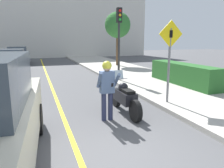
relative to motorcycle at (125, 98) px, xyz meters
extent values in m
plane|color=#4C4C4F|center=(-1.31, -2.49, -0.51)|extent=(80.00, 80.00, 0.00)
cube|color=#ADA89E|center=(3.49, 1.51, -0.44)|extent=(4.40, 44.00, 0.14)
cube|color=yellow|center=(-1.91, 3.51, -0.51)|extent=(0.12, 36.00, 0.01)
cube|color=beige|center=(-1.31, 23.51, 4.29)|extent=(28.00, 1.20, 9.60)
cylinder|color=black|center=(0.00, -0.80, -0.19)|extent=(0.14, 0.64, 0.64)
cylinder|color=black|center=(0.00, 0.78, -0.19)|extent=(0.14, 0.64, 0.64)
cube|color=black|center=(0.00, -0.01, 0.04)|extent=(0.40, 1.08, 0.36)
sphere|color=black|center=(0.00, 0.14, 0.30)|extent=(0.32, 0.32, 0.32)
cube|color=black|center=(0.00, -0.26, 0.26)|extent=(0.28, 0.48, 0.10)
cylinder|color=silver|center=(0.00, 0.53, 0.52)|extent=(0.62, 0.03, 0.03)
cube|color=silver|center=(0.00, 0.60, 0.64)|extent=(0.36, 0.12, 0.31)
cylinder|color=#282D4C|center=(-0.82, -0.40, -0.10)|extent=(0.14, 0.14, 0.82)
cylinder|color=#282D4C|center=(-0.62, -0.40, -0.10)|extent=(0.14, 0.14, 0.82)
cube|color=slate|center=(-0.72, -0.40, 0.63)|extent=(0.40, 0.22, 0.63)
cylinder|color=slate|center=(-0.97, -0.50, 0.72)|extent=(0.09, 0.38, 0.49)
cylinder|color=slate|center=(-0.47, -0.52, 0.69)|extent=(0.09, 0.44, 0.44)
sphere|color=tan|center=(-0.72, -0.40, 1.04)|extent=(0.23, 0.23, 0.23)
sphere|color=gold|center=(-0.72, -0.40, 1.10)|extent=(0.27, 0.27, 0.27)
cube|color=black|center=(-0.66, -0.68, 0.60)|extent=(0.06, 0.05, 0.11)
cylinder|color=black|center=(-2.64, -0.72, -0.13)|extent=(0.27, 0.77, 0.76)
cylinder|color=slate|center=(1.73, 0.22, 0.91)|extent=(0.08, 0.08, 2.55)
cube|color=yellow|center=(1.73, 0.20, 1.99)|extent=(0.91, 0.02, 0.91)
cube|color=black|center=(1.73, 0.19, 1.99)|extent=(0.12, 0.01, 0.24)
cylinder|color=#2D2D30|center=(1.70, 4.90, 1.53)|extent=(0.12, 0.12, 3.80)
cube|color=black|center=(1.70, 4.88, 3.06)|extent=(0.26, 0.22, 0.76)
sphere|color=red|center=(1.70, 4.76, 3.28)|extent=(0.14, 0.14, 0.14)
sphere|color=gold|center=(1.70, 4.76, 3.06)|extent=(0.14, 0.14, 0.14)
sphere|color=green|center=(1.70, 4.76, 2.84)|extent=(0.14, 0.14, 0.14)
cube|color=#286028|center=(4.29, 2.77, 0.14)|extent=(0.90, 4.48, 1.01)
cylinder|color=brown|center=(4.11, 11.40, 0.94)|extent=(0.24, 0.24, 2.62)
sphere|color=#2D6B2D|center=(4.11, 11.40, 3.01)|extent=(2.16, 2.16, 2.16)
cylinder|color=black|center=(-4.93, 11.84, -0.19)|extent=(0.22, 0.64, 0.64)
cylinder|color=black|center=(-3.27, 11.84, -0.19)|extent=(0.22, 0.64, 0.64)
cylinder|color=black|center=(-3.27, 9.23, -0.19)|extent=(0.22, 0.64, 0.64)
cube|color=white|center=(-4.10, 10.54, 0.19)|extent=(1.80, 4.20, 0.76)
cube|color=#38424C|center=(-4.10, 10.37, 0.87)|extent=(1.58, 2.18, 0.60)
cylinder|color=black|center=(-4.90, 17.83, -0.19)|extent=(0.22, 0.64, 0.64)
cylinder|color=black|center=(-3.24, 17.83, -0.19)|extent=(0.22, 0.64, 0.64)
cylinder|color=black|center=(-4.90, 15.23, -0.19)|extent=(0.22, 0.64, 0.64)
cylinder|color=black|center=(-3.24, 15.23, -0.19)|extent=(0.22, 0.64, 0.64)
cube|color=black|center=(-4.07, 16.53, 0.19)|extent=(1.80, 4.20, 0.76)
cube|color=#38424C|center=(-4.07, 16.36, 0.87)|extent=(1.58, 2.18, 0.60)
camera|label=1|loc=(-2.62, -6.17, 1.81)|focal=35.00mm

